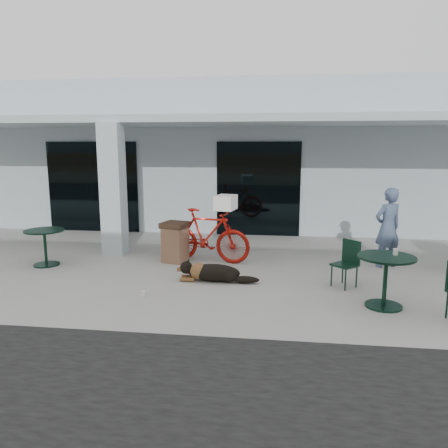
# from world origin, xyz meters

# --- Properties ---
(ground) EXTENTS (80.00, 80.00, 0.00)m
(ground) POSITION_xyz_m (0.00, 0.00, 0.00)
(ground) COLOR #AAA8A0
(ground) RESTS_ON ground
(building) EXTENTS (22.00, 7.00, 4.50)m
(building) POSITION_xyz_m (0.00, 8.50, 2.25)
(building) COLOR #B1C0C8
(building) RESTS_ON ground
(storefront_glass_left) EXTENTS (2.80, 0.06, 2.70)m
(storefront_glass_left) POSITION_xyz_m (-3.20, 4.98, 1.35)
(storefront_glass_left) COLOR black
(storefront_glass_left) RESTS_ON ground
(storefront_glass_right) EXTENTS (2.40, 0.06, 2.70)m
(storefront_glass_right) POSITION_xyz_m (1.80, 4.98, 1.35)
(storefront_glass_right) COLOR black
(storefront_glass_right) RESTS_ON ground
(column) EXTENTS (0.50, 0.50, 3.12)m
(column) POSITION_xyz_m (-1.50, 2.30, 1.56)
(column) COLOR #B1C0C8
(column) RESTS_ON ground
(overhang) EXTENTS (22.00, 2.80, 0.18)m
(overhang) POSITION_xyz_m (0.00, 3.60, 3.21)
(overhang) COLOR #B1C0C8
(overhang) RESTS_ON column
(bicycle) EXTENTS (2.08, 0.92, 1.21)m
(bicycle) POSITION_xyz_m (0.81, 1.90, 0.61)
(bicycle) COLOR #A7150D
(bicycle) RESTS_ON ground
(laundry_basket) EXTENTS (0.49, 0.60, 0.32)m
(laundry_basket) POSITION_xyz_m (1.25, 1.82, 1.37)
(laundry_basket) COLOR white
(laundry_basket) RESTS_ON bicycle
(dog) EXTENTS (1.20, 0.43, 0.39)m
(dog) POSITION_xyz_m (1.18, 0.48, 0.20)
(dog) COLOR black
(dog) RESTS_ON ground
(cup_near_dog) EXTENTS (0.09, 0.09, 0.09)m
(cup_near_dog) POSITION_xyz_m (0.09, -0.51, 0.05)
(cup_near_dog) COLOR white
(cup_near_dog) RESTS_ON ground
(cafe_table_near) EXTENTS (1.07, 1.07, 0.79)m
(cafe_table_near) POSITION_xyz_m (-2.65, 1.14, 0.40)
(cafe_table_near) COLOR black
(cafe_table_near) RESTS_ON ground
(cafe_table_far) EXTENTS (0.96, 0.96, 0.86)m
(cafe_table_far) POSITION_xyz_m (4.15, -0.50, 0.43)
(cafe_table_far) COLOR black
(cafe_table_far) RESTS_ON ground
(cafe_chair_far_b) EXTENTS (0.59, 0.58, 0.88)m
(cafe_chair_far_b) POSITION_xyz_m (3.64, 0.46, 0.44)
(cafe_chair_far_b) COLOR black
(cafe_chair_far_b) RESTS_ON ground
(person) EXTENTS (0.75, 0.65, 1.73)m
(person) POSITION_xyz_m (4.74, 1.98, 0.86)
(person) COLOR #445572
(person) RESTS_ON ground
(cup_on_table) EXTENTS (0.08, 0.08, 0.10)m
(cup_on_table) POSITION_xyz_m (4.31, -0.41, 0.91)
(cup_on_table) COLOR white
(cup_on_table) RESTS_ON cafe_table_far
(trash_receptacle) EXTENTS (0.65, 0.65, 0.91)m
(trash_receptacle) POSITION_xyz_m (0.10, 1.80, 0.45)
(trash_receptacle) COLOR #855E45
(trash_receptacle) RESTS_ON ground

